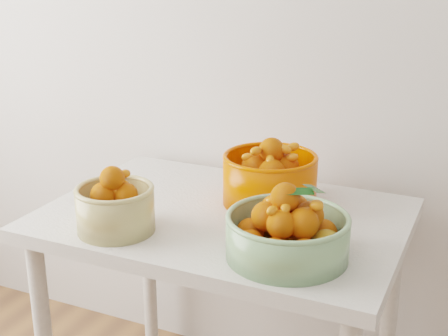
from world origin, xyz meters
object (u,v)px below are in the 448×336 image
Objects in this scene: table at (224,244)px; bowl_orange at (270,178)px; bowl_cream at (115,207)px; bowl_green at (288,232)px.

bowl_orange is (0.09, 0.13, 0.17)m from table.
bowl_cream is 0.59× the size of bowl_green.
bowl_cream reaches higher than table.
bowl_green is 0.35m from bowl_orange.
table is 2.65× the size of bowl_green.
bowl_green is at bearing -36.15° from table.
table is at bearing 143.85° from bowl_green.
bowl_green is at bearing -62.40° from bowl_orange.
table is 0.35m from bowl_cream.
bowl_cream is 0.61× the size of bowl_orange.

